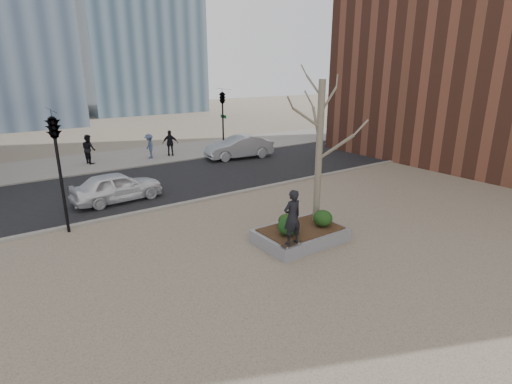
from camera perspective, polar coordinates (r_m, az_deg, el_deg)
ground at (r=13.65m, az=3.13°, el=-8.04°), size 120.00×120.00×0.00m
street at (r=21.90m, az=-13.19°, el=1.41°), size 60.00×8.00×0.02m
far_sidewalk at (r=28.35m, az=-18.59°, el=4.55°), size 60.00×6.00×0.02m
planter at (r=14.15m, az=6.35°, el=-6.19°), size 3.00×2.00×0.45m
planter_mulch at (r=14.05m, az=6.39°, el=-5.27°), size 2.70×1.70×0.04m
sycamore_tree at (r=14.04m, az=9.14°, el=8.70°), size 2.80×2.80×6.60m
shrub_left at (r=13.37m, az=4.65°, el=-4.92°), size 0.72×0.72×0.61m
shrub_middle at (r=14.08m, az=4.28°, el=-4.07°), size 0.54×0.54×0.46m
shrub_right at (r=14.27m, az=9.51°, el=-3.71°), size 0.68×0.68×0.58m
skateboard at (r=12.82m, az=5.08°, el=-7.45°), size 0.80×0.27×0.08m
skateboarder at (r=12.46m, az=5.19°, el=-3.59°), size 0.65×0.43×1.77m
police_car at (r=19.11m, az=-19.22°, el=0.72°), size 4.08×1.88×1.36m
car_silver at (r=26.91m, az=-2.43°, el=6.44°), size 4.71×2.24×1.49m
car_third at (r=32.69m, az=13.57°, el=7.82°), size 4.80×2.02×1.38m
pedestrian_a at (r=27.39m, az=-22.77°, el=5.67°), size 0.90×1.04×1.84m
pedestrian_b at (r=27.71m, az=-14.99°, el=6.35°), size 0.71×1.12×1.64m
pedestrian_c at (r=28.17m, az=-12.14°, el=6.84°), size 1.11×0.82×1.76m
traffic_light_near at (r=15.83m, az=-26.18°, el=2.41°), size 0.60×2.48×4.50m
traffic_light_far at (r=28.33m, az=-4.75°, el=9.99°), size 0.60×2.48×4.50m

